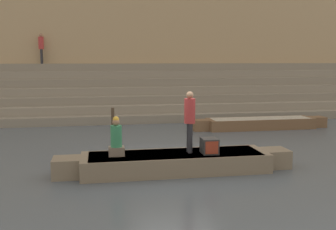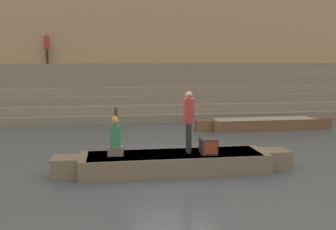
{
  "view_description": "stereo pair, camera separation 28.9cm",
  "coord_description": "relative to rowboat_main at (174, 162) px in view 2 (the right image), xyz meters",
  "views": [
    {
      "loc": [
        -2.24,
        -11.27,
        3.09
      ],
      "look_at": [
        -0.2,
        0.29,
        1.42
      ],
      "focal_mm": 42.0,
      "sensor_mm": 36.0,
      "label": 1
    },
    {
      "loc": [
        -1.96,
        -11.32,
        3.09
      ],
      "look_at": [
        -0.2,
        0.29,
        1.42
      ],
      "focal_mm": 42.0,
      "sensor_mm": 36.0,
      "label": 2
    }
  ],
  "objects": [
    {
      "name": "rowboat_main",
      "position": [
        0.0,
        0.0,
        0.0
      ],
      "size": [
        6.58,
        1.48,
        0.52
      ],
      "rotation": [
        0.0,
        0.0,
        -0.0
      ],
      "color": "#756651",
      "rests_on": "ground"
    },
    {
      "name": "mooring_post",
      "position": [
        -1.47,
        6.65,
        0.23
      ],
      "size": [
        0.14,
        0.14,
        1.01
      ],
      "primitive_type": "cylinder",
      "color": "#473828",
      "rests_on": "ground"
    },
    {
      "name": "ground_plane",
      "position": [
        0.2,
        0.91,
        -0.27
      ],
      "size": [
        120.0,
        120.0,
        0.0
      ],
      "primitive_type": "plane",
      "color": "#4C5660"
    },
    {
      "name": "moored_boat_shore",
      "position": [
        5.06,
        6.02,
        -0.02
      ],
      "size": [
        6.19,
        1.12,
        0.47
      ],
      "rotation": [
        0.0,
        0.0,
        -0.09
      ],
      "color": "brown",
      "rests_on": "ground"
    },
    {
      "name": "person_standing",
      "position": [
        0.41,
        0.06,
        1.23
      ],
      "size": [
        0.3,
        0.3,
        1.7
      ],
      "rotation": [
        0.0,
        0.0,
        -0.08
      ],
      "color": "#28282D",
      "rests_on": "rowboat_main"
    },
    {
      "name": "person_rowing",
      "position": [
        -1.61,
        0.03,
        0.68
      ],
      "size": [
        0.42,
        0.33,
        1.07
      ],
      "rotation": [
        0.0,
        0.0,
        -0.22
      ],
      "color": "#756656",
      "rests_on": "rowboat_main"
    },
    {
      "name": "tv_set",
      "position": [
        0.91,
        -0.17,
        0.46
      ],
      "size": [
        0.43,
        0.49,
        0.42
      ],
      "rotation": [
        0.0,
        0.0,
        -0.12
      ],
      "color": "#2D2D2D",
      "rests_on": "rowboat_main"
    },
    {
      "name": "ghat_steps",
      "position": [
        0.2,
        10.88,
        0.74
      ],
      "size": [
        36.0,
        4.25,
        2.85
      ],
      "color": "gray",
      "rests_on": "ground"
    },
    {
      "name": "back_wall",
      "position": [
        0.2,
        12.99,
        3.72
      ],
      "size": [
        34.2,
        1.28,
        8.05
      ],
      "color": "tan",
      "rests_on": "ground"
    },
    {
      "name": "person_on_steps",
      "position": [
        -5.07,
        12.09,
        3.53
      ],
      "size": [
        0.28,
        0.28,
        1.64
      ],
      "rotation": [
        0.0,
        0.0,
        5.05
      ],
      "color": "#28282D",
      "rests_on": "ghat_steps"
    }
  ]
}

